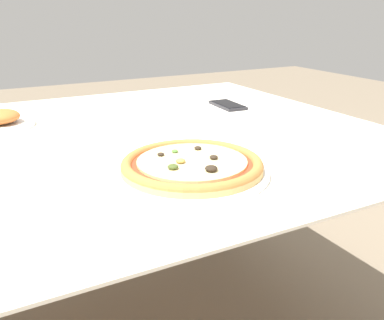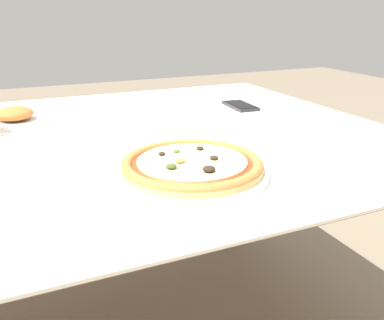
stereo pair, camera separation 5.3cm
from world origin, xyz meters
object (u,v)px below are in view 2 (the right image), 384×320
Objects in this scene: dining_table at (108,164)px; pizza_plate at (192,166)px; side_plate at (15,117)px; cell_phone at (240,106)px.

pizza_plate reaches higher than dining_table.
pizza_plate is 0.63m from side_plate.
cell_phone is at bearing -6.59° from side_plate.
dining_table is at bearing -160.75° from cell_phone.
cell_phone is at bearing 51.03° from pizza_plate.
side_plate is (-0.30, 0.56, 0.00)m from pizza_plate.
dining_table is 10.08× the size of cell_phone.
side_plate is (-0.69, 0.08, 0.01)m from cell_phone.
cell_phone is 0.69m from side_plate.
side_plate reaches higher than dining_table.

